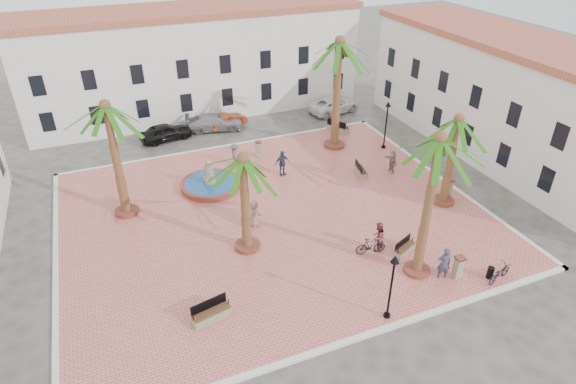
% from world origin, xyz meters
% --- Properties ---
extents(ground, '(120.00, 120.00, 0.00)m').
position_xyz_m(ground, '(0.00, 0.00, 0.00)').
color(ground, '#56544F').
rests_on(ground, ground).
extents(plaza, '(26.00, 22.00, 0.15)m').
position_xyz_m(plaza, '(0.00, 0.00, 0.07)').
color(plaza, '#DC6E66').
rests_on(plaza, ground).
extents(kerb_n, '(26.30, 0.30, 0.16)m').
position_xyz_m(kerb_n, '(0.00, 11.00, 0.08)').
color(kerb_n, silver).
rests_on(kerb_n, ground).
extents(kerb_s, '(26.30, 0.30, 0.16)m').
position_xyz_m(kerb_s, '(0.00, -11.00, 0.08)').
color(kerb_s, silver).
rests_on(kerb_s, ground).
extents(kerb_e, '(0.30, 22.30, 0.16)m').
position_xyz_m(kerb_e, '(13.00, 0.00, 0.08)').
color(kerb_e, silver).
rests_on(kerb_e, ground).
extents(kerb_w, '(0.30, 22.30, 0.16)m').
position_xyz_m(kerb_w, '(-13.00, 0.00, 0.08)').
color(kerb_w, silver).
rests_on(kerb_w, ground).
extents(building_north, '(30.40, 7.40, 9.50)m').
position_xyz_m(building_north, '(-0.00, 19.99, 4.77)').
color(building_north, white).
rests_on(building_north, ground).
extents(building_east, '(7.40, 26.40, 9.00)m').
position_xyz_m(building_east, '(19.99, 2.00, 4.52)').
color(building_east, white).
rests_on(building_east, ground).
extents(fountain, '(4.14, 4.14, 2.14)m').
position_xyz_m(fountain, '(-2.89, 4.88, 0.44)').
color(fountain, brown).
rests_on(fountain, plaza).
extents(palm_nw, '(4.96, 4.96, 7.70)m').
position_xyz_m(palm_nw, '(-8.71, 3.79, 6.68)').
color(palm_nw, brown).
rests_on(palm_nw, plaza).
extents(palm_sw, '(4.85, 4.85, 6.15)m').
position_xyz_m(palm_sw, '(-2.64, -2.63, 5.21)').
color(palm_sw, brown).
rests_on(palm_sw, plaza).
extents(palm_s, '(4.62, 4.62, 8.29)m').
position_xyz_m(palm_s, '(5.21, -8.17, 7.30)').
color(palm_s, brown).
rests_on(palm_s, plaza).
extents(palm_e, '(4.74, 4.74, 6.31)m').
position_xyz_m(palm_e, '(11.01, -2.94, 5.38)').
color(palm_e, brown).
rests_on(palm_e, plaza).
extents(palm_ne, '(5.58, 5.58, 8.91)m').
position_xyz_m(palm_ne, '(8.22, 7.54, 7.73)').
color(palm_ne, brown).
rests_on(palm_ne, plaza).
extents(bench_s, '(2.06, 1.00, 1.04)m').
position_xyz_m(bench_s, '(-6.00, -7.29, 0.44)').
color(bench_s, gray).
rests_on(bench_s, plaza).
extents(bench_se, '(1.67, 1.08, 0.85)m').
position_xyz_m(bench_se, '(5.55, -6.50, 0.39)').
color(bench_se, gray).
rests_on(bench_se, plaza).
extents(bench_e, '(0.84, 1.73, 0.88)m').
position_xyz_m(bench_e, '(7.87, 2.56, 0.40)').
color(bench_e, gray).
rests_on(bench_e, plaza).
extents(bench_ne, '(1.50, 2.04, 1.05)m').
position_xyz_m(bench_ne, '(9.85, 10.06, 0.45)').
color(bench_ne, gray).
rests_on(bench_ne, plaza).
extents(lamppost_s, '(0.41, 0.41, 3.77)m').
position_xyz_m(lamppost_s, '(1.90, -10.40, 2.70)').
color(lamppost_s, black).
rests_on(lamppost_s, plaza).
extents(lamppost_e, '(0.43, 0.43, 3.96)m').
position_xyz_m(lamppost_e, '(11.80, 5.69, 2.83)').
color(lamppost_e, black).
rests_on(lamppost_e, plaza).
extents(bollard_se, '(0.51, 0.51, 1.39)m').
position_xyz_m(bollard_se, '(6.86, -9.41, 0.87)').
color(bollard_se, gray).
rests_on(bollard_se, plaza).
extents(bollard_n, '(0.53, 0.53, 1.30)m').
position_xyz_m(bollard_n, '(1.82, 8.11, 0.82)').
color(bollard_n, gray).
rests_on(bollard_n, plaza).
extents(bollard_e, '(0.52, 0.52, 1.35)m').
position_xyz_m(bollard_e, '(11.68, -2.53, 0.85)').
color(bollard_e, gray).
rests_on(bollard_e, plaza).
extents(litter_bin, '(0.35, 0.35, 0.68)m').
position_xyz_m(litter_bin, '(8.51, -10.08, 0.49)').
color(litter_bin, black).
rests_on(litter_bin, plaza).
extents(cyclist_a, '(0.82, 0.69, 1.93)m').
position_xyz_m(cyclist_a, '(6.15, -9.08, 1.11)').
color(cyclist_a, '#393B52').
rests_on(cyclist_a, plaza).
extents(bicycle_a, '(1.92, 1.09, 0.96)m').
position_xyz_m(bicycle_a, '(8.80, -10.40, 0.63)').
color(bicycle_a, black).
rests_on(bicycle_a, plaza).
extents(cyclist_b, '(1.12, 1.04, 1.85)m').
position_xyz_m(cyclist_b, '(4.19, -5.69, 1.07)').
color(cyclist_b, brown).
rests_on(cyclist_b, plaza).
extents(bicycle_b, '(1.84, 0.83, 1.07)m').
position_xyz_m(bicycle_b, '(3.67, -5.84, 0.68)').
color(bicycle_b, black).
rests_on(bicycle_b, plaza).
extents(pedestrian_fountain_a, '(1.04, 0.95, 1.78)m').
position_xyz_m(pedestrian_fountain_a, '(-1.53, -0.69, 1.04)').
color(pedestrian_fountain_a, '#957463').
rests_on(pedestrian_fountain_a, plaza).
extents(pedestrian_fountain_b, '(1.19, 0.64, 1.93)m').
position_xyz_m(pedestrian_fountain_b, '(2.45, 4.65, 1.12)').
color(pedestrian_fountain_b, '#2F394F').
rests_on(pedestrian_fountain_b, plaza).
extents(pedestrian_north, '(0.83, 1.18, 1.65)m').
position_xyz_m(pedestrian_north, '(-0.23, 7.60, 0.98)').
color(pedestrian_north, '#4C4B51').
rests_on(pedestrian_north, plaza).
extents(pedestrian_east, '(0.59, 1.59, 1.68)m').
position_xyz_m(pedestrian_east, '(10.14, 2.02, 0.99)').
color(pedestrian_east, gray).
rests_on(pedestrian_east, plaza).
extents(car_black, '(4.53, 2.40, 1.47)m').
position_xyz_m(car_black, '(-4.29, 14.25, 0.73)').
color(car_black, black).
rests_on(car_black, ground).
extents(car_red, '(3.94, 2.52, 1.23)m').
position_xyz_m(car_red, '(1.27, 14.99, 0.61)').
color(car_red, '#A63314').
rests_on(car_red, ground).
extents(car_silver, '(5.30, 3.04, 1.45)m').
position_xyz_m(car_silver, '(0.08, 14.77, 0.72)').
color(car_silver, '#98979F').
rests_on(car_silver, ground).
extents(car_white, '(5.42, 3.29, 1.41)m').
position_xyz_m(car_white, '(11.73, 14.46, 0.70)').
color(car_white, white).
rests_on(car_white, ground).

